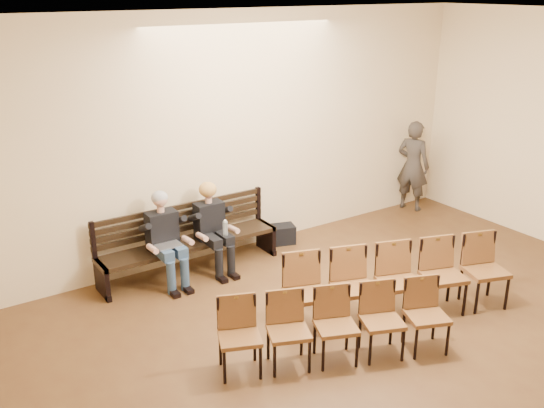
{
  "coord_description": "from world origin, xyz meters",
  "views": [
    {
      "loc": [
        -4.4,
        -2.38,
        3.81
      ],
      "look_at": [
        -0.13,
        4.05,
        0.99
      ],
      "focal_mm": 40.0,
      "sensor_mm": 36.0,
      "label": 1
    }
  ],
  "objects_px": {
    "seated_man": "(166,241)",
    "passerby": "(413,159)",
    "chair_row_back": "(399,283)",
    "water_bottle": "(226,236)",
    "laptop": "(169,246)",
    "chair_row_front": "(336,327)",
    "bench": "(190,256)",
    "seated_woman": "(213,232)",
    "bag": "(282,234)"
  },
  "relations": [
    {
      "from": "seated_woman",
      "to": "passerby",
      "type": "height_order",
      "value": "passerby"
    },
    {
      "from": "bench",
      "to": "bag",
      "type": "height_order",
      "value": "bench"
    },
    {
      "from": "seated_man",
      "to": "passerby",
      "type": "height_order",
      "value": "passerby"
    },
    {
      "from": "chair_row_front",
      "to": "chair_row_back",
      "type": "xyz_separation_m",
      "value": [
        1.2,
        0.29,
        0.05
      ]
    },
    {
      "from": "water_bottle",
      "to": "chair_row_back",
      "type": "relative_size",
      "value": 0.08
    },
    {
      "from": "bench",
      "to": "laptop",
      "type": "height_order",
      "value": "laptop"
    },
    {
      "from": "bench",
      "to": "water_bottle",
      "type": "bearing_deg",
      "value": -41.14
    },
    {
      "from": "passerby",
      "to": "chair_row_front",
      "type": "relative_size",
      "value": 0.74
    },
    {
      "from": "passerby",
      "to": "water_bottle",
      "type": "bearing_deg",
      "value": 74.64
    },
    {
      "from": "chair_row_front",
      "to": "seated_woman",
      "type": "bearing_deg",
      "value": 112.31
    },
    {
      "from": "bag",
      "to": "chair_row_front",
      "type": "distance_m",
      "value": 3.17
    },
    {
      "from": "chair_row_back",
      "to": "passerby",
      "type": "bearing_deg",
      "value": 61.08
    },
    {
      "from": "bag",
      "to": "chair_row_front",
      "type": "relative_size",
      "value": 0.16
    },
    {
      "from": "laptop",
      "to": "chair_row_front",
      "type": "distance_m",
      "value": 2.66
    },
    {
      "from": "bag",
      "to": "seated_woman",
      "type": "bearing_deg",
      "value": -170.45
    },
    {
      "from": "seated_woman",
      "to": "chair_row_back",
      "type": "height_order",
      "value": "seated_woman"
    },
    {
      "from": "seated_woman",
      "to": "laptop",
      "type": "bearing_deg",
      "value": -170.53
    },
    {
      "from": "bench",
      "to": "seated_man",
      "type": "height_order",
      "value": "seated_man"
    },
    {
      "from": "seated_woman",
      "to": "passerby",
      "type": "relative_size",
      "value": 0.62
    },
    {
      "from": "bench",
      "to": "seated_man",
      "type": "bearing_deg",
      "value": -163.33
    },
    {
      "from": "bench",
      "to": "seated_woman",
      "type": "xyz_separation_m",
      "value": [
        0.31,
        -0.12,
        0.34
      ]
    },
    {
      "from": "water_bottle",
      "to": "bag",
      "type": "height_order",
      "value": "water_bottle"
    },
    {
      "from": "seated_woman",
      "to": "bench",
      "type": "bearing_deg",
      "value": 158.75
    },
    {
      "from": "seated_man",
      "to": "laptop",
      "type": "distance_m",
      "value": 0.13
    },
    {
      "from": "laptop",
      "to": "bag",
      "type": "relative_size",
      "value": 0.83
    },
    {
      "from": "seated_man",
      "to": "chair_row_back",
      "type": "distance_m",
      "value": 3.07
    },
    {
      "from": "water_bottle",
      "to": "passerby",
      "type": "distance_m",
      "value": 4.06
    },
    {
      "from": "chair_row_front",
      "to": "laptop",
      "type": "bearing_deg",
      "value": 128.16
    },
    {
      "from": "bench",
      "to": "water_bottle",
      "type": "xyz_separation_m",
      "value": [
        0.39,
        -0.34,
        0.34
      ]
    },
    {
      "from": "chair_row_back",
      "to": "seated_woman",
      "type": "bearing_deg",
      "value": 136.16
    },
    {
      "from": "seated_woman",
      "to": "chair_row_front",
      "type": "relative_size",
      "value": 0.46
    },
    {
      "from": "chair_row_front",
      "to": "water_bottle",
      "type": "bearing_deg",
      "value": 110.56
    },
    {
      "from": "bench",
      "to": "laptop",
      "type": "relative_size",
      "value": 7.96
    },
    {
      "from": "chair_row_front",
      "to": "chair_row_back",
      "type": "distance_m",
      "value": 1.24
    },
    {
      "from": "seated_woman",
      "to": "seated_man",
      "type": "bearing_deg",
      "value": 180.0
    },
    {
      "from": "seated_woman",
      "to": "chair_row_front",
      "type": "bearing_deg",
      "value": -89.53
    },
    {
      "from": "bag",
      "to": "chair_row_front",
      "type": "bearing_deg",
      "value": -114.0
    },
    {
      "from": "seated_man",
      "to": "chair_row_back",
      "type": "xyz_separation_m",
      "value": [
        1.93,
        -2.38,
        -0.15
      ]
    },
    {
      "from": "bench",
      "to": "chair_row_back",
      "type": "distance_m",
      "value": 2.94
    },
    {
      "from": "chair_row_front",
      "to": "chair_row_back",
      "type": "height_order",
      "value": "chair_row_back"
    },
    {
      "from": "seated_man",
      "to": "seated_woman",
      "type": "distance_m",
      "value": 0.71
    },
    {
      "from": "laptop",
      "to": "passerby",
      "type": "xyz_separation_m",
      "value": [
        4.83,
        0.34,
        0.35
      ]
    },
    {
      "from": "seated_man",
      "to": "laptop",
      "type": "relative_size",
      "value": 3.69
    },
    {
      "from": "bench",
      "to": "bag",
      "type": "xyz_separation_m",
      "value": [
        1.62,
        0.1,
        -0.08
      ]
    },
    {
      "from": "passerby",
      "to": "seated_woman",
      "type": "bearing_deg",
      "value": 71.52
    },
    {
      "from": "seated_woman",
      "to": "chair_row_front",
      "type": "distance_m",
      "value": 2.67
    },
    {
      "from": "chair_row_front",
      "to": "bench",
      "type": "bearing_deg",
      "value": 118.6
    },
    {
      "from": "seated_woman",
      "to": "laptop",
      "type": "height_order",
      "value": "seated_woman"
    },
    {
      "from": "passerby",
      "to": "chair_row_front",
      "type": "distance_m",
      "value": 5.03
    },
    {
      "from": "water_bottle",
      "to": "chair_row_back",
      "type": "distance_m",
      "value": 2.45
    }
  ]
}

